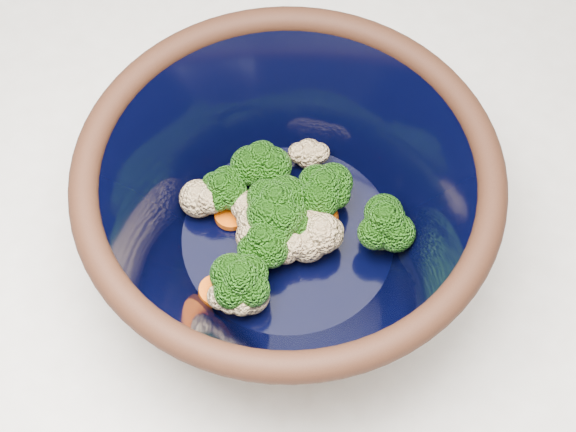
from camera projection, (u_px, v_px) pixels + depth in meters
counter at (262, 359)px, 1.10m from camera, size 1.20×1.20×0.90m
mixing_bowl at (288, 208)px, 0.61m from camera, size 0.39×0.39×0.14m
vegetable_pile at (282, 221)px, 0.62m from camera, size 0.18×0.17×0.06m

